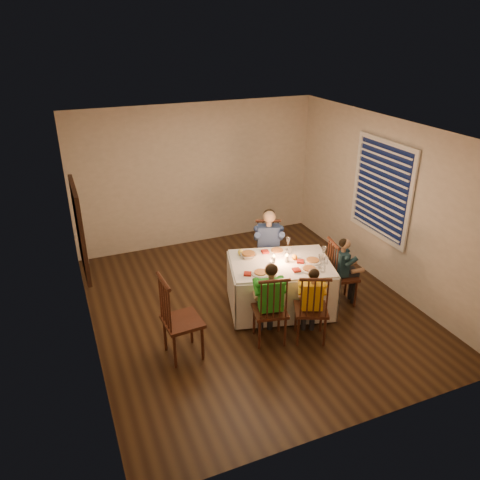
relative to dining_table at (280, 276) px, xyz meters
name	(u,v)px	position (x,y,z in m)	size (l,w,h in m)	color
ground	(251,306)	(-0.37, 0.19, -0.54)	(5.00, 5.00, 0.00)	black
wall_left	(82,254)	(-2.62, 0.19, 0.76)	(0.02, 5.00, 2.60)	beige
wall_right	(386,204)	(1.88, 0.19, 0.76)	(0.02, 5.00, 2.60)	beige
wall_back	(197,176)	(-0.37, 2.69, 0.76)	(4.50, 0.02, 2.60)	beige
ceiling	(254,131)	(-0.37, 0.19, 2.06)	(5.00, 5.00, 0.00)	white
dining_table	(280,276)	(0.00, 0.00, 0.00)	(1.66, 1.38, 0.72)	white
chair_adult	(267,282)	(0.16, 0.74, -0.54)	(0.42, 0.40, 1.02)	#33160D
chair_near_left	(269,340)	(-0.48, -0.65, -0.54)	(0.42, 0.40, 1.02)	#33160D
chair_near_right	(309,338)	(0.03, -0.82, -0.54)	(0.42, 0.40, 1.02)	#33160D
chair_end	(339,302)	(0.91, -0.22, -0.54)	(0.42, 0.40, 1.02)	#33160D
chair_extra	(184,354)	(-1.61, -0.51, -0.54)	(0.47, 0.45, 1.14)	#33160D
adult	(267,282)	(0.16, 0.74, -0.54)	(0.46, 0.42, 1.25)	navy
child_green	(269,340)	(-0.48, -0.65, -0.54)	(0.40, 0.37, 1.15)	green
child_yellow	(309,338)	(0.03, -0.82, -0.54)	(0.35, 0.32, 1.06)	yellow
child_teal	(339,302)	(0.91, -0.22, -0.54)	(0.34, 0.32, 1.05)	#17303B
setting_adult	(277,251)	(0.10, 0.32, 0.23)	(0.26, 0.26, 0.02)	silver
setting_green	(261,273)	(-0.41, -0.20, 0.23)	(0.26, 0.26, 0.02)	silver
setting_yellow	(309,269)	(0.26, -0.35, 0.23)	(0.26, 0.26, 0.02)	silver
setting_teal	(313,261)	(0.43, -0.15, 0.23)	(0.26, 0.26, 0.02)	silver
candle_left	(274,260)	(-0.10, 0.03, 0.27)	(0.06, 0.06, 0.10)	white
candle_right	(287,259)	(0.08, -0.02, 0.27)	(0.06, 0.06, 0.10)	white
squash	(241,252)	(-0.44, 0.43, 0.26)	(0.09, 0.09, 0.09)	yellow
orange_fruit	(295,257)	(0.22, -0.01, 0.26)	(0.08, 0.08, 0.08)	#FFA115
serving_bowl	(248,255)	(-0.36, 0.33, 0.25)	(0.24, 0.24, 0.06)	silver
wall_mirror	(80,229)	(-2.58, 0.49, 0.96)	(0.06, 0.95, 1.15)	black
window_blinds	(381,190)	(1.84, 0.29, 0.96)	(0.07, 1.34, 1.54)	black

